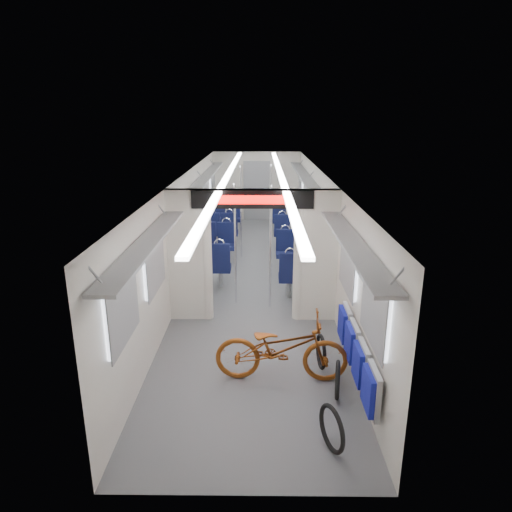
{
  "coord_description": "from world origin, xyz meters",
  "views": [
    {
      "loc": [
        0.14,
        -9.47,
        3.47
      ],
      "look_at": [
        0.06,
        -1.76,
        1.08
      ],
      "focal_mm": 32.0,
      "sensor_mm": 36.0,
      "label": 1
    }
  ],
  "objects_px": {
    "flip_bench": "(356,353)",
    "bike_hoop_b": "(337,382)",
    "seat_bay_far_left": "(224,221)",
    "stanchion_near_right": "(270,248)",
    "bike_hoop_c": "(321,353)",
    "seat_bay_near_left": "(213,251)",
    "stanchion_far_left": "(241,213)",
    "seat_bay_far_right": "(289,223)",
    "stanchion_near_left": "(235,245)",
    "bicycle": "(281,348)",
    "stanchion_far_right": "(270,210)",
    "bike_hoop_a": "(332,431)",
    "seat_bay_near_right": "(298,260)"
  },
  "relations": [
    {
      "from": "bike_hoop_c",
      "to": "seat_bay_near_right",
      "type": "distance_m",
      "value": 3.46
    },
    {
      "from": "bike_hoop_b",
      "to": "seat_bay_far_left",
      "type": "bearing_deg",
      "value": 104.81
    },
    {
      "from": "bike_hoop_a",
      "to": "seat_bay_far_left",
      "type": "relative_size",
      "value": 0.26
    },
    {
      "from": "seat_bay_near_left",
      "to": "stanchion_far_right",
      "type": "relative_size",
      "value": 0.88
    },
    {
      "from": "bike_hoop_c",
      "to": "seat_bay_near_right",
      "type": "xyz_separation_m",
      "value": [
        -0.06,
        3.44,
        0.3
      ]
    },
    {
      "from": "bike_hoop_c",
      "to": "bike_hoop_a",
      "type": "bearing_deg",
      "value": -93.32
    },
    {
      "from": "bike_hoop_c",
      "to": "stanchion_far_left",
      "type": "bearing_deg",
      "value": 104.27
    },
    {
      "from": "flip_bench",
      "to": "seat_bay_near_left",
      "type": "xyz_separation_m",
      "value": [
        -2.29,
        4.66,
        -0.04
      ]
    },
    {
      "from": "bike_hoop_b",
      "to": "seat_bay_near_right",
      "type": "bearing_deg",
      "value": 92.52
    },
    {
      "from": "bike_hoop_b",
      "to": "stanchion_near_right",
      "type": "bearing_deg",
      "value": 105.62
    },
    {
      "from": "flip_bench",
      "to": "bike_hoop_b",
      "type": "distance_m",
      "value": 0.44
    },
    {
      "from": "bicycle",
      "to": "seat_bay_far_left",
      "type": "relative_size",
      "value": 0.86
    },
    {
      "from": "stanchion_near_right",
      "to": "stanchion_far_right",
      "type": "height_order",
      "value": "same"
    },
    {
      "from": "flip_bench",
      "to": "seat_bay_near_right",
      "type": "distance_m",
      "value": 4.08
    },
    {
      "from": "bike_hoop_a",
      "to": "stanchion_far_right",
      "type": "bearing_deg",
      "value": 94.14
    },
    {
      "from": "seat_bay_far_right",
      "to": "stanchion_far_left",
      "type": "xyz_separation_m",
      "value": [
        -1.29,
        -1.62,
        0.63
      ]
    },
    {
      "from": "stanchion_near_left",
      "to": "stanchion_far_right",
      "type": "xyz_separation_m",
      "value": [
        0.71,
        3.23,
        0.0
      ]
    },
    {
      "from": "bicycle",
      "to": "stanchion_near_left",
      "type": "distance_m",
      "value": 2.84
    },
    {
      "from": "stanchion_near_left",
      "to": "stanchion_far_right",
      "type": "relative_size",
      "value": 1.0
    },
    {
      "from": "bike_hoop_c",
      "to": "stanchion_far_left",
      "type": "relative_size",
      "value": 0.22
    },
    {
      "from": "stanchion_near_left",
      "to": "seat_bay_far_right",
      "type": "bearing_deg",
      "value": 74.53
    },
    {
      "from": "bike_hoop_a",
      "to": "seat_bay_near_left",
      "type": "distance_m",
      "value": 6.02
    },
    {
      "from": "stanchion_near_left",
      "to": "stanchion_near_right",
      "type": "xyz_separation_m",
      "value": [
        0.65,
        -0.19,
        0.0
      ]
    },
    {
      "from": "flip_bench",
      "to": "seat_bay_near_left",
      "type": "bearing_deg",
      "value": 116.17
    },
    {
      "from": "stanchion_far_left",
      "to": "flip_bench",
      "type": "bearing_deg",
      "value": -73.94
    },
    {
      "from": "bike_hoop_b",
      "to": "seat_bay_near_right",
      "type": "height_order",
      "value": "seat_bay_near_right"
    },
    {
      "from": "bike_hoop_b",
      "to": "stanchion_near_left",
      "type": "distance_m",
      "value": 3.52
    },
    {
      "from": "flip_bench",
      "to": "bike_hoop_a",
      "type": "xyz_separation_m",
      "value": [
        -0.45,
        -1.06,
        -0.34
      ]
    },
    {
      "from": "flip_bench",
      "to": "stanchion_far_right",
      "type": "relative_size",
      "value": 0.92
    },
    {
      "from": "seat_bay_near_left",
      "to": "stanchion_far_right",
      "type": "bearing_deg",
      "value": 49.55
    },
    {
      "from": "bike_hoop_c",
      "to": "stanchion_near_right",
      "type": "distance_m",
      "value": 2.45
    },
    {
      "from": "seat_bay_near_left",
      "to": "stanchion_near_left",
      "type": "relative_size",
      "value": 0.88
    },
    {
      "from": "seat_bay_far_left",
      "to": "stanchion_near_right",
      "type": "relative_size",
      "value": 0.9
    },
    {
      "from": "bike_hoop_c",
      "to": "stanchion_near_right",
      "type": "xyz_separation_m",
      "value": [
        -0.69,
        2.17,
        0.92
      ]
    },
    {
      "from": "bicycle",
      "to": "bike_hoop_b",
      "type": "distance_m",
      "value": 0.85
    },
    {
      "from": "stanchion_far_right",
      "to": "bicycle",
      "type": "bearing_deg",
      "value": -89.57
    },
    {
      "from": "seat_bay_far_right",
      "to": "stanchion_far_right",
      "type": "bearing_deg",
      "value": -112.35
    },
    {
      "from": "bike_hoop_b",
      "to": "bike_hoop_c",
      "type": "relative_size",
      "value": 0.99
    },
    {
      "from": "bike_hoop_b",
      "to": "seat_bay_far_right",
      "type": "height_order",
      "value": "seat_bay_far_right"
    },
    {
      "from": "stanchion_far_right",
      "to": "seat_bay_far_left",
      "type": "bearing_deg",
      "value": 131.84
    },
    {
      "from": "seat_bay_far_left",
      "to": "stanchion_near_right",
      "type": "xyz_separation_m",
      "value": [
        1.25,
        -4.88,
        0.61
      ]
    },
    {
      "from": "seat_bay_far_left",
      "to": "stanchion_near_left",
      "type": "distance_m",
      "value": 4.77
    },
    {
      "from": "flip_bench",
      "to": "stanchion_near_right",
      "type": "height_order",
      "value": "stanchion_near_right"
    },
    {
      "from": "bike_hoop_b",
      "to": "bike_hoop_c",
      "type": "bearing_deg",
      "value": 99.42
    },
    {
      "from": "bike_hoop_c",
      "to": "seat_bay_far_left",
      "type": "distance_m",
      "value": 7.32
    },
    {
      "from": "bike_hoop_c",
      "to": "stanchion_far_right",
      "type": "height_order",
      "value": "stanchion_far_right"
    },
    {
      "from": "stanchion_far_left",
      "to": "stanchion_far_right",
      "type": "relative_size",
      "value": 1.0
    },
    {
      "from": "stanchion_near_right",
      "to": "stanchion_far_left",
      "type": "height_order",
      "value": "same"
    },
    {
      "from": "bike_hoop_c",
      "to": "seat_bay_near_left",
      "type": "distance_m",
      "value": 4.49
    },
    {
      "from": "stanchion_near_right",
      "to": "seat_bay_near_left",
      "type": "bearing_deg",
      "value": 123.6
    }
  ]
}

